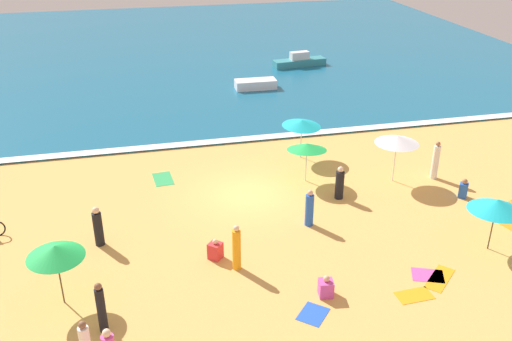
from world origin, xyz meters
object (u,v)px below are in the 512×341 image
object	(u,v)px
beachgoer_2	(436,161)
beachgoer_7	(463,189)
beachgoer_11	(215,250)
beach_umbrella_3	(307,147)
beachgoer_4	(309,209)
small_boat_1	(256,84)
beach_umbrella_5	(497,205)
beach_umbrella_6	(55,251)
beach_umbrella_0	(302,123)
beachgoer_3	(98,227)
small_boat_0	(299,61)
beachgoer_1	(326,287)
beachgoer_0	(101,308)
beach_umbrella_1	(397,140)
beachgoer_10	(340,184)
beachgoer_5	(237,248)

from	to	relation	value
beachgoer_2	beachgoer_7	xyz separation A→B (m)	(0.30, -2.09, -0.49)
beachgoer_7	beachgoer_11	distance (m)	11.92
beach_umbrella_3	beachgoer_4	distance (m)	4.17
small_boat_1	beach_umbrella_3	bearing A→B (deg)	-93.58
beach_umbrella_5	beach_umbrella_6	world-z (taller)	beach_umbrella_6
beach_umbrella_0	beachgoer_7	world-z (taller)	beach_umbrella_0
beach_umbrella_0	beachgoer_3	size ratio (longest dim) A/B	1.69
beachgoer_3	beachgoer_11	bearing A→B (deg)	-24.58
beachgoer_4	beachgoer_3	bearing A→B (deg)	176.94
small_boat_0	small_boat_1	bearing A→B (deg)	-133.60
beachgoer_1	beachgoer_11	size ratio (longest dim) A/B	0.97
small_boat_0	beach_umbrella_5	bearing A→B (deg)	-91.16
beach_umbrella_5	beachgoer_2	bearing A→B (deg)	80.40
beachgoer_0	small_boat_1	bearing A→B (deg)	65.96
beach_umbrella_5	small_boat_1	xyz separation A→B (m)	(-4.22, 21.61, -1.52)
beachgoer_2	beachgoer_11	bearing A→B (deg)	-159.45
beachgoer_0	beach_umbrella_1	bearing A→B (deg)	29.46
beach_umbrella_3	beachgoer_10	distance (m)	2.44
beachgoer_0	beachgoer_4	distance (m)	9.45
beach_umbrella_3	beachgoer_3	world-z (taller)	beach_umbrella_3
beach_umbrella_1	small_boat_0	distance (m)	20.49
beach_umbrella_6	small_boat_1	xyz separation A→B (m)	(11.57, 21.23, -1.63)
beach_umbrella_5	beachgoer_3	distance (m)	15.16
beachgoer_10	beachgoer_1	bearing A→B (deg)	-114.32
beach_umbrella_1	small_boat_0	xyz separation A→B (m)	(1.57, 20.37, -1.66)
beach_umbrella_0	beach_umbrella_3	distance (m)	2.75
beachgoer_7	beachgoer_10	bearing A→B (deg)	167.58
beach_umbrella_3	beachgoer_10	bearing A→B (deg)	-64.53
beach_umbrella_3	beach_umbrella_5	bearing A→B (deg)	-54.47
beach_umbrella_5	small_boat_0	size ratio (longest dim) A/B	0.60
beachgoer_7	beachgoer_0	bearing A→B (deg)	-161.37
beachgoer_3	beachgoer_4	world-z (taller)	beachgoer_3
beach_umbrella_6	beachgoer_11	distance (m)	5.82
beach_umbrella_0	beach_umbrella_3	world-z (taller)	beach_umbrella_0
beach_umbrella_6	small_boat_0	xyz separation A→B (m)	(16.32, 26.22, -1.56)
beach_umbrella_1	beachgoer_5	world-z (taller)	beach_umbrella_1
beach_umbrella_3	beachgoer_2	world-z (taller)	beach_umbrella_3
beach_umbrella_0	beachgoer_4	bearing A→B (deg)	-104.32
beachgoer_4	small_boat_1	distance (m)	18.44
beachgoer_1	small_boat_0	world-z (taller)	small_boat_0
beach_umbrella_0	beach_umbrella_3	size ratio (longest dim) A/B	1.24
beach_umbrella_3	small_boat_1	distance (m)	14.53
small_boat_0	beachgoer_3	bearing A→B (deg)	-123.59
beachgoer_1	small_boat_1	bearing A→B (deg)	82.84
beachgoer_1	small_boat_1	size ratio (longest dim) A/B	0.28
beachgoer_4	beach_umbrella_6	bearing A→B (deg)	-163.13
beachgoer_10	small_boat_1	world-z (taller)	beachgoer_10
beach_umbrella_0	beachgoer_2	world-z (taller)	beach_umbrella_0
beach_umbrella_0	beachgoer_3	world-z (taller)	beach_umbrella_0
beach_umbrella_5	beachgoer_3	bearing A→B (deg)	165.72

